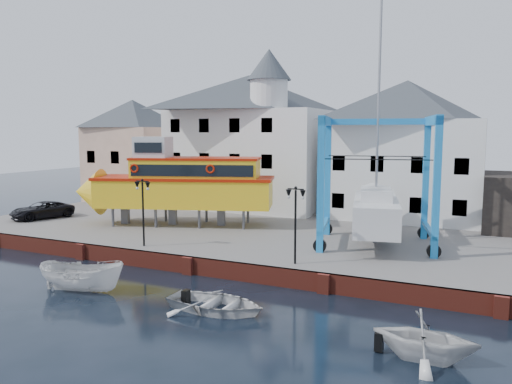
% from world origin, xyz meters
% --- Properties ---
extents(ground, '(140.00, 140.00, 0.00)m').
position_xyz_m(ground, '(0.00, 0.00, 0.00)').
color(ground, black).
rests_on(ground, ground).
extents(hardstanding, '(44.00, 22.00, 1.00)m').
position_xyz_m(hardstanding, '(0.00, 11.00, 0.50)').
color(hardstanding, slate).
rests_on(hardstanding, ground).
extents(quay_wall, '(44.00, 0.47, 1.00)m').
position_xyz_m(quay_wall, '(-0.00, 0.10, 0.50)').
color(quay_wall, maroon).
rests_on(quay_wall, ground).
extents(building_pink, '(8.00, 7.00, 10.30)m').
position_xyz_m(building_pink, '(-18.00, 18.00, 6.15)').
color(building_pink, tan).
rests_on(building_pink, hardstanding).
extents(building_white_main, '(14.00, 8.30, 14.00)m').
position_xyz_m(building_white_main, '(-4.87, 18.39, 7.34)').
color(building_white_main, white).
rests_on(building_white_main, hardstanding).
extents(building_white_right, '(12.00, 8.00, 11.20)m').
position_xyz_m(building_white_right, '(9.00, 19.00, 6.60)').
color(building_white_right, white).
rests_on(building_white_right, hardstanding).
extents(lamp_post_left, '(1.12, 0.32, 4.20)m').
position_xyz_m(lamp_post_left, '(-4.00, 1.20, 4.17)').
color(lamp_post_left, black).
rests_on(lamp_post_left, hardstanding).
extents(lamp_post_right, '(1.12, 0.32, 4.20)m').
position_xyz_m(lamp_post_right, '(6.00, 1.20, 4.17)').
color(lamp_post_right, black).
rests_on(lamp_post_right, hardstanding).
extents(tour_boat, '(15.72, 8.38, 6.69)m').
position_xyz_m(tour_boat, '(-6.46, 8.05, 4.15)').
color(tour_boat, '#59595E').
rests_on(tour_boat, hardstanding).
extents(travel_lift, '(8.20, 10.50, 15.38)m').
position_xyz_m(travel_lift, '(8.78, 8.42, 3.56)').
color(travel_lift, '#1872BA').
rests_on(travel_lift, hardstanding).
extents(van, '(3.83, 5.40, 1.37)m').
position_xyz_m(van, '(-17.79, 5.79, 1.68)').
color(van, black).
rests_on(van, hardstanding).
extents(motorboat_a, '(4.85, 2.76, 1.77)m').
position_xyz_m(motorboat_a, '(-3.24, -4.86, 0.00)').
color(motorboat_a, silver).
rests_on(motorboat_a, ground).
extents(motorboat_b, '(4.62, 3.30, 0.96)m').
position_xyz_m(motorboat_b, '(4.30, -4.46, 0.00)').
color(motorboat_b, silver).
rests_on(motorboat_b, ground).
extents(motorboat_c, '(3.63, 3.14, 1.91)m').
position_xyz_m(motorboat_c, '(13.44, -5.63, 0.00)').
color(motorboat_c, silver).
rests_on(motorboat_c, ground).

